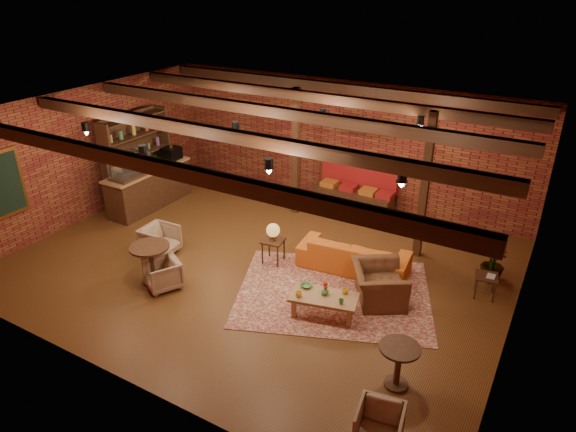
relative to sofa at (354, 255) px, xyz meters
The scene contains 29 objects.
floor 2.00m from the sofa, 157.60° to the right, with size 10.00×10.00×0.00m, color #422910.
ceiling 3.48m from the sofa, 157.60° to the right, with size 10.00×8.00×0.02m, color black.
wall_back 3.94m from the sofa, 119.34° to the left, with size 10.00×0.02×3.20m, color maroon.
wall_front 5.25m from the sofa, 111.01° to the right, with size 10.00×0.02×3.20m, color maroon.
wall_left 6.98m from the sofa, behind, with size 0.02×8.00×3.20m, color maroon.
wall_right 3.50m from the sofa, 13.33° to the right, with size 0.02×8.00×3.20m, color maroon.
ceiling_beams 3.38m from the sofa, 157.60° to the right, with size 9.80×6.40×0.22m, color #331711, non-canonical shape.
ceiling_pipe 3.22m from the sofa, 155.09° to the left, with size 0.12×0.12×9.60m, color black.
post_left 3.30m from the sofa, 142.70° to the left, with size 0.16×0.16×3.20m, color #331711.
post_right 2.03m from the sofa, 52.00° to the left, with size 0.16×0.16×3.20m, color #331711.
service_counter 5.95m from the sofa, behind, with size 0.80×2.50×1.60m, color #331711, non-canonical shape.
plant_counter 5.91m from the sofa, behind, with size 0.35×0.39×0.30m, color #337F33.
shelving_hutch 6.39m from the sofa, behind, with size 0.52×2.00×2.40m, color #331711, non-canonical shape.
chalkboard_menu 7.52m from the sofa, 155.68° to the right, with size 0.08×0.96×1.46m, color black.
banquette 3.06m from the sofa, 113.65° to the left, with size 2.10×0.70×1.00m, color maroon, non-canonical shape.
service_sign 3.33m from the sofa, 117.56° to the left, with size 0.86×0.06×0.30m, color orange.
ceiling_spotlights 3.21m from the sofa, 157.60° to the right, with size 6.40×4.40×0.28m, color black, non-canonical shape.
rug 1.08m from the sofa, 87.84° to the right, with size 3.65×2.79×0.01m, color maroon.
sofa is the anchor object (origin of this frame).
coffee_table 1.76m from the sofa, 84.43° to the right, with size 1.31×0.86×0.66m.
side_table_lamp 1.74m from the sofa, 159.13° to the right, with size 0.49×0.49×0.91m.
round_table_left 4.11m from the sofa, 143.04° to the right, with size 0.78×0.78×0.81m.
armchair_a 4.23m from the sofa, 158.80° to the right, with size 0.69×0.65×0.71m, color beige.
armchair_b 3.89m from the sofa, 139.70° to the right, with size 0.63×0.59×0.65m, color beige.
armchair_right 1.19m from the sofa, 43.72° to the right, with size 1.07×0.70×0.94m, color brown.
side_table_book 2.60m from the sofa, ahead, with size 0.48×0.48×0.48m.
round_table_right 3.37m from the sofa, 55.45° to the right, with size 0.61×0.61×0.72m.
armchair_far 4.39m from the sofa, 62.18° to the right, with size 0.60×0.56×0.62m, color beige.
plant_tall 2.89m from the sofa, 20.71° to the left, with size 1.34×1.34×2.40m, color #4C7F4C.
Camera 1 is at (5.27, -7.94, 5.67)m, focal length 32.00 mm.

